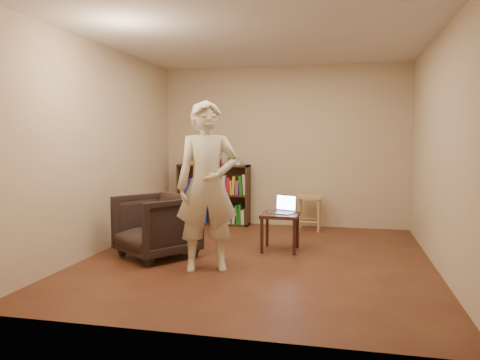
% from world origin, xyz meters
% --- Properties ---
extents(floor, '(4.50, 4.50, 0.00)m').
position_xyz_m(floor, '(0.00, 0.00, 0.00)').
color(floor, '#462016').
rests_on(floor, ground).
extents(ceiling, '(4.50, 4.50, 0.00)m').
position_xyz_m(ceiling, '(0.00, 0.00, 2.60)').
color(ceiling, silver).
rests_on(ceiling, wall_back).
extents(wall_back, '(4.00, 0.00, 4.00)m').
position_xyz_m(wall_back, '(0.00, 2.25, 1.30)').
color(wall_back, beige).
rests_on(wall_back, floor).
extents(wall_left, '(0.00, 4.50, 4.50)m').
position_xyz_m(wall_left, '(-2.00, 0.00, 1.30)').
color(wall_left, beige).
rests_on(wall_left, floor).
extents(wall_right, '(0.00, 4.50, 4.50)m').
position_xyz_m(wall_right, '(2.00, 0.00, 1.30)').
color(wall_right, beige).
rests_on(wall_right, floor).
extents(bookshelf, '(1.20, 0.30, 1.00)m').
position_xyz_m(bookshelf, '(-1.14, 2.09, 0.44)').
color(bookshelf, black).
rests_on(bookshelf, floor).
extents(box_yellow, '(0.24, 0.19, 0.18)m').
position_xyz_m(box_yellow, '(-1.51, 2.09, 1.09)').
color(box_yellow, gold).
rests_on(box_yellow, bookshelf).
extents(red_cloth, '(0.30, 0.22, 0.10)m').
position_xyz_m(red_cloth, '(-1.19, 2.10, 1.05)').
color(red_cloth, maroon).
rests_on(red_cloth, bookshelf).
extents(box_green, '(0.14, 0.14, 0.13)m').
position_xyz_m(box_green, '(-0.82, 2.08, 1.06)').
color(box_green, '#1C671B').
rests_on(box_green, bookshelf).
extents(box_white, '(0.11, 0.11, 0.07)m').
position_xyz_m(box_white, '(-0.71, 2.06, 1.04)').
color(box_white, beige).
rests_on(box_white, bookshelf).
extents(stool, '(0.38, 0.38, 0.55)m').
position_xyz_m(stool, '(0.46, 1.91, 0.44)').
color(stool, tan).
rests_on(stool, floor).
extents(armchair, '(1.15, 1.15, 0.76)m').
position_xyz_m(armchair, '(-1.21, -0.18, 0.38)').
color(armchair, black).
rests_on(armchair, floor).
extents(side_table, '(0.47, 0.47, 0.48)m').
position_xyz_m(side_table, '(0.20, 0.47, 0.40)').
color(side_table, black).
rests_on(side_table, floor).
extents(laptop, '(0.37, 0.34, 0.23)m').
position_xyz_m(laptop, '(0.23, 0.54, 0.54)').
color(laptop, '#B8B9BD').
rests_on(laptop, side_table).
extents(person, '(0.78, 0.64, 1.83)m').
position_xyz_m(person, '(-0.45, -0.58, 0.92)').
color(person, beige).
rests_on(person, floor).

